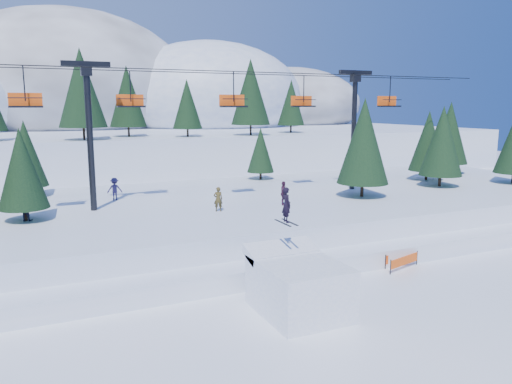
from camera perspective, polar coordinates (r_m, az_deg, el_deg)
name	(u,v)px	position (r m, az deg, el deg)	size (l,w,h in m)	color
ground	(345,319)	(24.43, 10.10, -14.06)	(160.00, 160.00, 0.00)	white
mid_shelf	(214,216)	(39.43, -4.82, -2.73)	(70.00, 22.00, 2.50)	white
berm	(270,260)	(30.70, 1.58, -7.74)	(70.00, 6.00, 1.10)	white
mountain_ridge	(76,106)	(91.96, -19.90, 9.21)	(119.00, 60.00, 26.46)	white
jump_kicker	(298,285)	(24.39, 4.84, -10.50)	(3.69, 5.03, 5.88)	white
chairlift	(223,112)	(38.82, -3.83, 9.10)	(46.00, 3.21, 10.28)	black
conifer_stand	(198,145)	(37.97, -6.61, 5.32)	(61.92, 16.83, 9.20)	black
distant_skiers	(199,190)	(38.83, -6.54, 0.24)	(29.54, 8.49, 1.80)	#223C35
banner_near	(404,261)	(31.80, 16.58, -7.55)	(2.75, 0.83, 0.90)	black
banner_far	(400,256)	(32.64, 16.12, -7.07)	(2.79, 0.68, 0.90)	black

